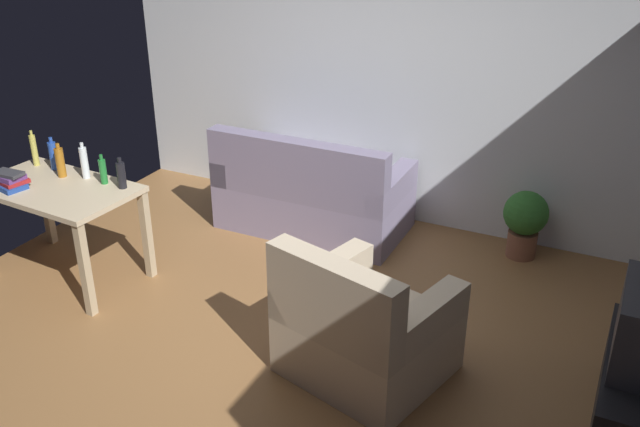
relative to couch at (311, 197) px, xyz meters
The scene contains 13 objects.
ground_plane 1.70m from the couch, 72.18° to the right, with size 5.20×4.40×0.02m, color olive.
wall_rear 1.31m from the couch, 50.18° to the left, with size 5.20×0.10×2.70m, color silver.
couch is the anchor object (origin of this frame).
desk 2.08m from the couch, 131.30° to the right, with size 1.25×0.79×0.76m.
potted_plant 1.80m from the couch, ahead, with size 0.36×0.36×0.57m.
armchair 2.04m from the couch, 54.68° to the right, with size 1.09×1.05×0.92m.
bottle_squat 2.29m from the couch, 144.36° to the right, with size 0.05×0.05×0.29m.
bottle_blue 2.13m from the couch, 141.13° to the right, with size 0.06×0.06×0.26m.
bottle_amber 2.07m from the couch, 136.39° to the right, with size 0.07×0.07×0.27m.
bottle_clear 1.91m from the couch, 133.72° to the right, with size 0.06×0.06×0.28m.
bottle_green 1.79m from the couch, 128.34° to the right, with size 0.05×0.05×0.23m.
bottle_dark 1.70m from the couch, 123.20° to the right, with size 0.06×0.06×0.24m.
book_stack 2.40m from the couch, 133.42° to the right, with size 0.25×0.24×0.13m.
Camera 1 is at (1.97, -3.37, 2.83)m, focal length 39.20 mm.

